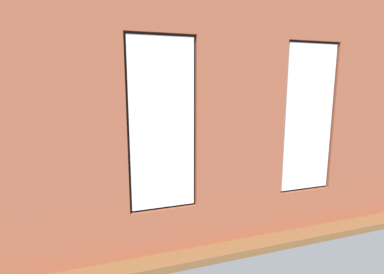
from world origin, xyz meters
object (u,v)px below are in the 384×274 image
Objects in this scene: tv_flatscreen at (26,155)px; potted_plant_corner_far_left at (360,171)px; potted_plant_by_left_couch at (258,152)px; potted_plant_between_couches at (296,179)px; potted_plant_corner_near_left at (252,132)px; candle_jar at (195,159)px; remote_silver at (203,157)px; couch_left at (305,164)px; coffee_table at (189,163)px; potted_plant_beside_window_right at (129,191)px; potted_plant_near_tv at (53,179)px; potted_plant_foreground_right at (56,142)px; cup_ceramic at (173,161)px; couch_by_window at (227,197)px; remote_black at (181,160)px; media_console at (29,188)px.

potted_plant_corner_far_left is (-5.85, 1.84, -0.34)m from tv_flatscreen.
potted_plant_by_left_couch is 0.67× the size of potted_plant_between_couches.
potted_plant_corner_near_left is (-1.32, -3.83, 0.19)m from potted_plant_between_couches.
remote_silver is at bearing -138.51° from candle_jar.
potted_plant_corner_near_left reaches higher than couch_left.
potted_plant_beside_window_right is at bearing 53.78° from coffee_table.
potted_plant_near_tv reaches higher than potted_plant_between_couches.
candle_jar is 3.15m from potted_plant_corner_near_left.
coffee_table is at bearing 149.70° from potted_plant_foreground_right.
couch_left is 2.68m from potted_plant_corner_near_left.
cup_ceramic is at bearing -119.66° from potted_plant_beside_window_right.
potted_plant_beside_window_right is at bearing 144.33° from potted_plant_near_tv.
potted_plant_beside_window_right is (1.74, 2.11, 0.20)m from candle_jar.
potted_plant_corner_far_left is (-2.68, 0.10, 0.21)m from couch_by_window.
potted_plant_by_left_couch reaches higher than remote_black.
potted_plant_near_tv reaches higher than candle_jar.
potted_plant_beside_window_right is 4.15m from potted_plant_foreground_right.
candle_jar is at bearing 16.77° from potted_plant_by_left_couch.
candle_jar is (-0.54, 0.00, -0.00)m from cup_ceramic.
potted_plant_between_couches is at bearing 131.55° from cup_ceramic.
potted_plant_by_left_couch is 2.76m from potted_plant_corner_far_left.
potted_plant_corner_far_left is (-5.85, 1.84, 0.28)m from media_console.
media_console is 2.55× the size of potted_plant_by_left_couch.
cup_ceramic is 2.58m from potted_plant_by_left_couch.
potted_plant_corner_far_left is (-3.06, 2.11, 0.08)m from cup_ceramic.
coffee_table is 1.42× the size of potted_plant_corner_near_left.
potted_plant_beside_window_right is at bearing 130.89° from tv_flatscreen.
potted_plant_by_left_couch is at bearing -170.78° from media_console.
potted_plant_corner_near_left is (-0.55, -1.28, 0.32)m from potted_plant_by_left_couch.
potted_plant_corner_near_left is at bearing -159.91° from tv_flatscreen.
candle_jar is 0.09× the size of tv_flatscreen.
couch_by_window is 10.67× the size of remote_black.
media_console is at bearing -54.86° from remote_black.
remote_black is at bearing 149.59° from potted_plant_foreground_right.
potted_plant_corner_near_left is (-5.85, -2.14, 0.40)m from media_console.
cup_ceramic is (0.43, 0.12, 0.10)m from coffee_table.
potted_plant_by_left_couch is 0.40× the size of potted_plant_foreground_right.
remote_silver is 3.47m from potted_plant_near_tv.
potted_plant_corner_far_left reaches higher than potted_plant_by_left_couch.
potted_plant_corner_far_left is at bearing 177.86° from couch_by_window.
couch_by_window is 2.42× the size of potted_plant_between_couches.
couch_left is 1.48× the size of media_console.
potted_plant_beside_window_right is (-1.59, 1.84, -0.23)m from tv_flatscreen.
tv_flatscreen is at bearing -17.47° from potted_plant_corner_far_left.
remote_black is at bearing -147.80° from potted_plant_near_tv.
remote_silver is 1.72m from potted_plant_by_left_couch.
cup_ceramic is 0.33m from remote_black.
couch_left is 2.52× the size of potted_plant_between_couches.
cup_ceramic is 2.63m from potted_plant_near_tv.
candle_jar reaches higher than coffee_table.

